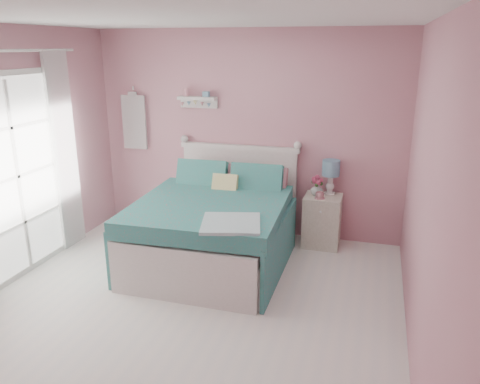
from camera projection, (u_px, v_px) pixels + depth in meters
The scene contains 12 objects.
floor at pixel (179, 316), 4.31m from camera, with size 4.50×4.50×0.00m, color white.
room_shell at pixel (172, 148), 3.84m from camera, with size 4.50×4.50×4.50m.
bed at pixel (215, 227), 5.34m from camera, with size 1.66×2.05×1.17m.
nightstand at pixel (322, 221), 5.77m from camera, with size 0.44×0.44×0.64m.
table_lamp at pixel (331, 171), 5.68m from camera, with size 0.21×0.21×0.43m.
vase at pixel (317, 189), 5.69m from camera, with size 0.15×0.15×0.16m, color silver.
teacup at pixel (320, 195), 5.58m from camera, with size 0.10×0.10×0.08m, color #C8868F.
roses at pixel (317, 180), 5.65m from camera, with size 0.14×0.11×0.12m.
wall_shelf at pixel (198, 99), 5.97m from camera, with size 0.50×0.15×0.25m.
hanging_dress at pixel (134, 122), 6.31m from camera, with size 0.34×0.03×0.72m, color white.
french_door at pixel (17, 177), 4.89m from camera, with size 0.04×1.32×2.16m.
curtain_far at pixel (65, 153), 5.52m from camera, with size 0.04×0.40×2.32m, color white.
Camera 1 is at (1.61, -3.46, 2.38)m, focal length 35.00 mm.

